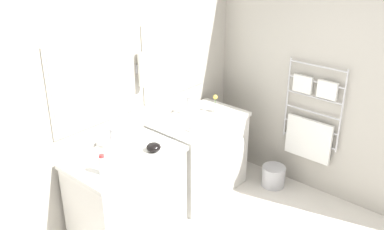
{
  "coord_description": "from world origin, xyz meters",
  "views": [
    {
      "loc": [
        -2.19,
        -0.94,
        2.69
      ],
      "look_at": [
        0.48,
        1.39,
        1.11
      ],
      "focal_mm": 40.0,
      "sensor_mm": 36.0,
      "label": 1
    }
  ],
  "objects_px": {
    "toiletry_bottle": "(102,165)",
    "vanity_left": "(130,198)",
    "flower_vase": "(215,105)",
    "vanity_right": "(203,156)",
    "amenity_bowl": "(154,147)",
    "waste_bin": "(273,176)"
  },
  "relations": [
    {
      "from": "vanity_right",
      "to": "waste_bin",
      "type": "distance_m",
      "value": 0.86
    },
    {
      "from": "vanity_right",
      "to": "flower_vase",
      "type": "relative_size",
      "value": 4.97
    },
    {
      "from": "vanity_left",
      "to": "toiletry_bottle",
      "type": "relative_size",
      "value": 5.62
    },
    {
      "from": "vanity_right",
      "to": "waste_bin",
      "type": "relative_size",
      "value": 3.76
    },
    {
      "from": "vanity_left",
      "to": "waste_bin",
      "type": "height_order",
      "value": "vanity_left"
    },
    {
      "from": "vanity_right",
      "to": "flower_vase",
      "type": "height_order",
      "value": "flower_vase"
    },
    {
      "from": "vanity_left",
      "to": "amenity_bowl",
      "type": "bearing_deg",
      "value": -24.25
    },
    {
      "from": "waste_bin",
      "to": "toiletry_bottle",
      "type": "bearing_deg",
      "value": 166.21
    },
    {
      "from": "vanity_right",
      "to": "flower_vase",
      "type": "distance_m",
      "value": 0.56
    },
    {
      "from": "toiletry_bottle",
      "to": "vanity_left",
      "type": "bearing_deg",
      "value": 11.52
    },
    {
      "from": "vanity_left",
      "to": "waste_bin",
      "type": "xyz_separation_m",
      "value": [
        1.62,
        -0.54,
        -0.31
      ]
    },
    {
      "from": "flower_vase",
      "to": "vanity_left",
      "type": "bearing_deg",
      "value": -178.84
    },
    {
      "from": "vanity_right",
      "to": "flower_vase",
      "type": "xyz_separation_m",
      "value": [
        0.23,
        0.03,
        0.51
      ]
    },
    {
      "from": "vanity_left",
      "to": "flower_vase",
      "type": "height_order",
      "value": "flower_vase"
    },
    {
      "from": "toiletry_bottle",
      "to": "amenity_bowl",
      "type": "distance_m",
      "value": 0.53
    },
    {
      "from": "flower_vase",
      "to": "waste_bin",
      "type": "bearing_deg",
      "value": -56.7
    },
    {
      "from": "amenity_bowl",
      "to": "flower_vase",
      "type": "distance_m",
      "value": 1.04
    },
    {
      "from": "vanity_left",
      "to": "toiletry_bottle",
      "type": "height_order",
      "value": "toiletry_bottle"
    },
    {
      "from": "vanity_right",
      "to": "toiletry_bottle",
      "type": "bearing_deg",
      "value": -177.28
    },
    {
      "from": "amenity_bowl",
      "to": "waste_bin",
      "type": "xyz_separation_m",
      "value": [
        1.4,
        -0.44,
        -0.78
      ]
    },
    {
      "from": "vanity_left",
      "to": "toiletry_bottle",
      "type": "bearing_deg",
      "value": -168.48
    },
    {
      "from": "vanity_right",
      "to": "vanity_left",
      "type": "bearing_deg",
      "value": 180.0
    }
  ]
}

